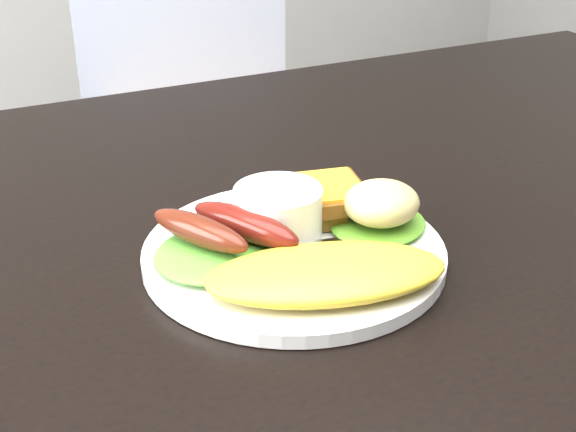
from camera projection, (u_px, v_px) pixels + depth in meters
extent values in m
cube|color=black|center=(353.00, 243.00, 0.65)|extent=(1.20, 0.80, 0.04)
cube|color=tan|center=(219.00, 131.00, 1.66)|extent=(0.53, 0.53, 0.05)
cylinder|color=white|center=(294.00, 253.00, 0.59)|extent=(0.22, 0.22, 0.01)
ellipsoid|color=#459637|center=(218.00, 252.00, 0.57)|extent=(0.12, 0.12, 0.01)
ellipsoid|color=#34861F|center=(378.00, 224.00, 0.61)|extent=(0.10, 0.10, 0.01)
ellipsoid|color=#F9EC3D|center=(326.00, 273.00, 0.53)|extent=(0.18, 0.12, 0.02)
ellipsoid|color=maroon|center=(200.00, 230.00, 0.56)|extent=(0.06, 0.09, 0.02)
ellipsoid|color=maroon|center=(245.00, 224.00, 0.57)|extent=(0.06, 0.09, 0.02)
cylinder|color=white|center=(278.00, 213.00, 0.59)|extent=(0.08, 0.08, 0.04)
cube|color=#99641D|center=(295.00, 206.00, 0.63)|extent=(0.09, 0.09, 0.01)
cube|color=brown|center=(323.00, 194.00, 0.62)|extent=(0.08, 0.08, 0.01)
ellipsoid|color=beige|center=(381.00, 203.00, 0.59)|extent=(0.07, 0.07, 0.03)
cube|color=#ADAFB7|center=(258.00, 253.00, 0.57)|extent=(0.15, 0.04, 0.00)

